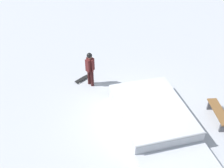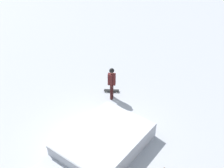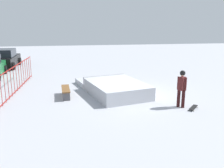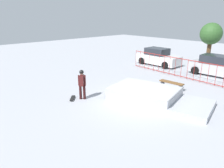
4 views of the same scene
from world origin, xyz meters
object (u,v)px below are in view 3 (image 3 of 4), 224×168
at_px(park_bench, 66,90).
at_px(skateboard, 193,107).
at_px(skater, 182,86).
at_px(skate_ramp, 113,87).
at_px(parked_car_black, 6,59).

bearing_deg(park_bench, skateboard, -116.62).
bearing_deg(skater, skateboard, 97.93).
relative_size(skater, skateboard, 2.38).
bearing_deg(skater, skate_ramp, -91.36).
bearing_deg(skater, park_bench, -69.54).
xyz_separation_m(skate_ramp, parked_car_black, (9.34, 7.75, 0.41)).
distance_m(skater, parked_car_black, 16.09).
bearing_deg(park_bench, parked_car_black, 27.99).
relative_size(skater, parked_car_black, 0.42).
distance_m(skater, skateboard, 1.10).
xyz_separation_m(skater, park_bench, (2.50, 5.25, -0.65)).
height_order(skate_ramp, skater, skater).
xyz_separation_m(skateboard, parked_car_black, (12.61, 10.89, 0.65)).
bearing_deg(skate_ramp, skateboard, -149.96).
distance_m(park_bench, parked_car_black, 11.05).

